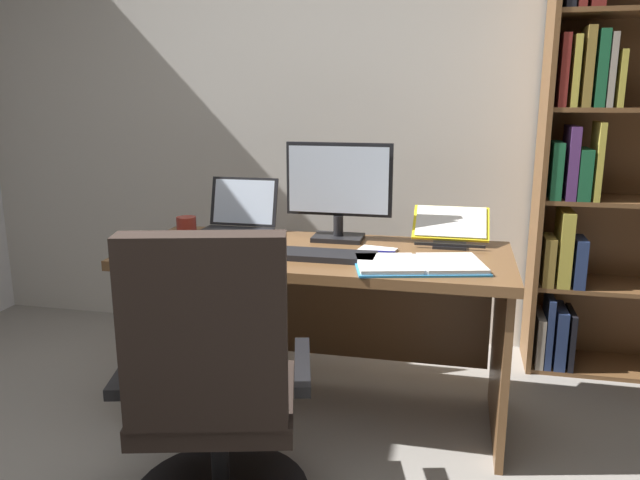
{
  "coord_description": "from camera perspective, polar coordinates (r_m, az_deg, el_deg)",
  "views": [
    {
      "loc": [
        0.59,
        -1.33,
        1.38
      ],
      "look_at": [
        0.06,
        1.05,
        0.8
      ],
      "focal_mm": 34.75,
      "sensor_mm": 36.0,
      "label": 1
    }
  ],
  "objects": [
    {
      "name": "coffee_mug",
      "position": [
        2.85,
        -12.19,
        1.13
      ],
      "size": [
        0.09,
        0.09,
        0.1
      ],
      "primitive_type": "cylinder",
      "color": "maroon",
      "rests_on": "desk"
    },
    {
      "name": "pen",
      "position": [
        2.52,
        5.37,
        -1.05
      ],
      "size": [
        0.14,
        0.02,
        0.01
      ],
      "primitive_type": "cylinder",
      "rotation": [
        0.0,
        1.57,
        0.07
      ],
      "color": "navy",
      "rests_on": "notepad"
    },
    {
      "name": "wall_back",
      "position": [
        3.48,
        2.88,
        13.96
      ],
      "size": [
        5.09,
        0.12,
        2.82
      ],
      "primitive_type": "cube",
      "color": "beige",
      "rests_on": "ground"
    },
    {
      "name": "notepad",
      "position": [
        2.52,
        4.91,
        -1.23
      ],
      "size": [
        0.19,
        0.23,
        0.01
      ],
      "primitive_type": "cube",
      "rotation": [
        0.0,
        0.0,
        -0.19
      ],
      "color": "white",
      "rests_on": "desk"
    },
    {
      "name": "keyboard",
      "position": [
        2.45,
        0.26,
        -1.42
      ],
      "size": [
        0.42,
        0.15,
        0.02
      ],
      "primitive_type": "cube",
      "color": "black",
      "rests_on": "desk"
    },
    {
      "name": "monitor",
      "position": [
        2.72,
        1.73,
        4.48
      ],
      "size": [
        0.47,
        0.16,
        0.43
      ],
      "color": "black",
      "rests_on": "desk"
    },
    {
      "name": "computer_mouse",
      "position": [
        2.53,
        -6.4,
        -0.86
      ],
      "size": [
        0.06,
        0.1,
        0.04
      ],
      "primitive_type": "ellipsoid",
      "color": "black",
      "rests_on": "desk"
    },
    {
      "name": "open_binder",
      "position": [
        2.35,
        9.14,
        -2.24
      ],
      "size": [
        0.53,
        0.38,
        0.02
      ],
      "rotation": [
        0.0,
        0.0,
        0.24
      ],
      "color": "#2D84C6",
      "rests_on": "desk"
    },
    {
      "name": "bookshelf",
      "position": [
        3.29,
        25.14,
        6.93
      ],
      "size": [
        0.86,
        0.33,
        2.17
      ],
      "color": "brown",
      "rests_on": "ground"
    },
    {
      "name": "reading_stand_with_book",
      "position": [
        2.75,
        11.94,
        1.21
      ],
      "size": [
        0.33,
        0.23,
        0.15
      ],
      "color": "black",
      "rests_on": "desk"
    },
    {
      "name": "laptop",
      "position": [
        2.89,
        -7.67,
        1.57
      ],
      "size": [
        0.33,
        0.32,
        0.25
      ],
      "color": "black",
      "rests_on": "desk"
    },
    {
      "name": "desk",
      "position": [
        2.7,
        0.15,
        -4.83
      ],
      "size": [
        1.58,
        0.68,
        0.74
      ],
      "color": "brown",
      "rests_on": "ground"
    },
    {
      "name": "office_chair",
      "position": [
        2.04,
        -9.76,
        -14.66
      ],
      "size": [
        0.69,
        0.6,
        1.0
      ],
      "rotation": [
        0.0,
        0.0,
        0.25
      ],
      "color": "black",
      "rests_on": "ground"
    }
  ]
}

